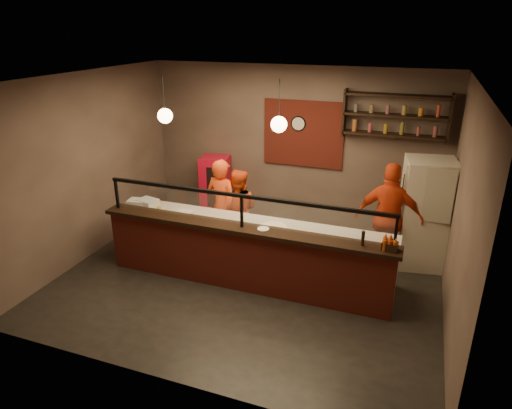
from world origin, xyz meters
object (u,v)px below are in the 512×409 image
at_px(condiment_caddy, 390,246).
at_px(cook_left, 222,206).
at_px(pepper_mill, 363,238).
at_px(fridge, 425,214).
at_px(wall_clock, 299,124).
at_px(pizza_dough, 274,227).
at_px(cook_mid, 238,210).
at_px(cook_right, 389,218).
at_px(red_cooler, 216,188).

bearing_deg(condiment_caddy, cook_left, 159.42).
bearing_deg(pepper_mill, fridge, 65.70).
height_order(wall_clock, pizza_dough, wall_clock).
xyz_separation_m(cook_mid, fridge, (3.18, 0.55, 0.17)).
relative_size(cook_mid, cook_right, 0.82).
height_order(wall_clock, cook_right, wall_clock).
relative_size(cook_right, pepper_mill, 8.67).
bearing_deg(condiment_caddy, cook_mid, 155.69).
relative_size(cook_left, pizza_dough, 3.94).
bearing_deg(pizza_dough, wall_clock, 96.26).
height_order(fridge, pizza_dough, fridge).
relative_size(wall_clock, pizza_dough, 0.68).
bearing_deg(cook_mid, cook_left, 15.28).
height_order(fridge, red_cooler, fridge).
xyz_separation_m(cook_mid, pizza_dough, (0.93, -0.75, 0.14)).
bearing_deg(red_cooler, wall_clock, 0.65).
bearing_deg(cook_mid, pizza_dough, 132.03).
relative_size(cook_left, cook_mid, 1.13).
bearing_deg(red_cooler, cook_left, -70.27).
distance_m(cook_left, pizza_dough, 1.34).
bearing_deg(fridge, cook_mid, -179.30).
relative_size(wall_clock, cook_right, 0.16).
relative_size(cook_mid, red_cooler, 1.15).
height_order(fridge, condiment_caddy, fridge).
xyz_separation_m(fridge, pepper_mill, (-0.80, -1.78, 0.23)).
bearing_deg(condiment_caddy, pepper_mill, 178.10).
height_order(cook_left, pizza_dough, cook_left).
bearing_deg(fridge, pizza_dough, -159.13).
relative_size(wall_clock, fridge, 0.16).
bearing_deg(fridge, wall_clock, 149.46).
xyz_separation_m(wall_clock, cook_left, (-0.93, -1.65, -1.23)).
xyz_separation_m(condiment_caddy, pepper_mill, (-0.36, 0.01, 0.05)).
height_order(pizza_dough, pepper_mill, pepper_mill).
bearing_deg(cook_right, cook_left, 4.77).
relative_size(wall_clock, pepper_mill, 1.39).
distance_m(cook_mid, pepper_mill, 2.70).
bearing_deg(condiment_caddy, fridge, 76.25).
bearing_deg(fridge, cook_right, -155.73).
relative_size(cook_left, fridge, 0.92).
relative_size(wall_clock, cook_mid, 0.19).
bearing_deg(fridge, red_cooler, 161.76).
distance_m(wall_clock, cook_left, 2.26).
bearing_deg(pizza_dough, cook_mid, 141.08).
distance_m(cook_left, pepper_mill, 2.87).
relative_size(cook_mid, fridge, 0.82).
bearing_deg(cook_left, cook_mid, -143.59).
height_order(cook_mid, pepper_mill, cook_mid).
height_order(cook_mid, cook_right, cook_right).
distance_m(cook_mid, condiment_caddy, 3.03).
distance_m(fridge, pizza_dough, 2.60).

